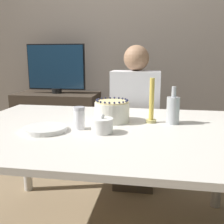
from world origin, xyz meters
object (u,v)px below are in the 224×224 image
at_px(person_man_blue_shirt, 135,127).
at_px(cake, 112,111).
at_px(sugar_shaker, 79,118).
at_px(tv_monitor, 56,68).
at_px(bottle, 173,110).
at_px(sugar_bowl, 102,125).
at_px(candle, 152,105).

bearing_deg(person_man_blue_shirt, cake, 81.69).
relative_size(sugar_shaker, tv_monitor, 0.21).
relative_size(bottle, tv_monitor, 0.37).
height_order(bottle, person_man_blue_shirt, person_man_blue_shirt).
xyz_separation_m(cake, sugar_shaker, (-0.15, -0.20, -0.00)).
relative_size(sugar_shaker, bottle, 0.56).
relative_size(sugar_bowl, bottle, 0.52).
bearing_deg(candle, bottle, -3.29).
height_order(cake, sugar_shaker, cake).
height_order(sugar_shaker, person_man_blue_shirt, person_man_blue_shirt).
xyz_separation_m(person_man_blue_shirt, tv_monitor, (-0.83, 0.36, 0.48)).
bearing_deg(sugar_bowl, candle, 46.99).
height_order(sugar_bowl, bottle, bottle).
xyz_separation_m(candle, person_man_blue_shirt, (-0.14, 0.63, -0.31)).
relative_size(bottle, person_man_blue_shirt, 0.18).
bearing_deg(bottle, sugar_bowl, -145.38).
relative_size(sugar_bowl, sugar_shaker, 0.93).
relative_size(sugar_shaker, person_man_blue_shirt, 0.10).
xyz_separation_m(bottle, person_man_blue_shirt, (-0.27, 0.63, -0.29)).
bearing_deg(candle, person_man_blue_shirt, 102.81).
relative_size(candle, tv_monitor, 0.45).
distance_m(cake, sugar_bowl, 0.25).
bearing_deg(bottle, sugar_shaker, -158.04).
relative_size(cake, person_man_blue_shirt, 0.17).
xyz_separation_m(cake, sugar_bowl, (-0.01, -0.25, -0.02)).
height_order(bottle, tv_monitor, tv_monitor).
bearing_deg(tv_monitor, bottle, -42.08).
distance_m(sugar_bowl, bottle, 0.45).
bearing_deg(cake, person_man_blue_shirt, 81.69).
relative_size(cake, candle, 0.79).
xyz_separation_m(sugar_shaker, tv_monitor, (-0.59, 1.20, 0.21)).
bearing_deg(bottle, person_man_blue_shirt, 112.90).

